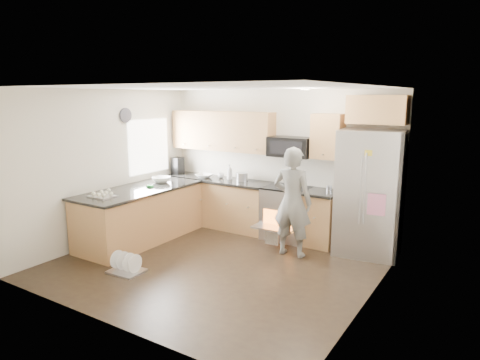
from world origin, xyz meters
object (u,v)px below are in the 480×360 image
Objects in this scene: person at (292,202)px; dish_rack at (126,267)px; refrigerator at (369,193)px; stove_range at (287,201)px.

dish_rack is (-1.70, -1.89, -0.79)m from person.
refrigerator is 1.15× the size of person.
refrigerator is 3.85m from dish_rack.
stove_range is 3.62× the size of dish_rack.
person is 3.49× the size of dish_rack.
dish_rack is (-1.27, -2.58, -0.60)m from stove_range.
stove_range is at bearing -61.05° from person.
stove_range is 1.45m from refrigerator.
refrigerator is at bearing 0.29° from stove_range.
refrigerator reaches higher than stove_range.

